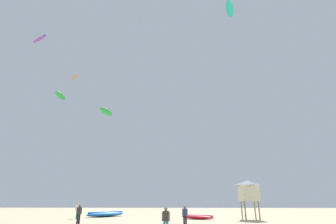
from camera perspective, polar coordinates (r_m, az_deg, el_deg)
The scene contains 12 objects.
person_foreground at distance 16.95m, azimuth -0.49°, elevation -22.91°, with size 0.52×0.36×1.60m.
person_midground at distance 32.37m, azimuth -19.78°, elevation -19.89°, with size 0.40×0.55×1.78m.
person_left at distance 25.87m, azimuth -19.43°, elevation -20.58°, with size 0.53×0.37×1.63m.
person_right at distance 23.08m, azimuth 3.84°, elevation -21.95°, with size 0.48×0.35×1.55m.
kite_grounded_near at distance 35.14m, azimuth -13.90°, elevation -21.48°, with size 4.72×4.98×0.69m.
kite_grounded_mid at distance 30.35m, azimuth 6.69°, elevation -22.49°, with size 3.92×2.65×0.48m.
lifeguard_tower at distance 31.50m, azimuth 17.65°, elevation -16.48°, with size 2.30×2.30×4.15m.
kite_aloft_0 at distance 36.75m, azimuth -26.99°, elevation 14.47°, with size 2.74×2.14×0.70m.
kite_aloft_1 at distance 51.38m, azimuth -23.09°, elevation 3.39°, with size 1.52×4.17×0.59m.
kite_aloft_2 at distance 32.86m, azimuth -13.78°, elevation 0.04°, with size 1.52×2.95×0.69m.
kite_aloft_3 at distance 48.97m, azimuth -20.41°, elevation 7.35°, with size 2.17×2.28×0.60m.
kite_aloft_4 at distance 34.73m, azimuth 13.73°, elevation 21.65°, with size 1.77×3.35×0.61m.
Camera 1 is at (0.77, -11.08, 2.04)m, focal length 27.02 mm.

